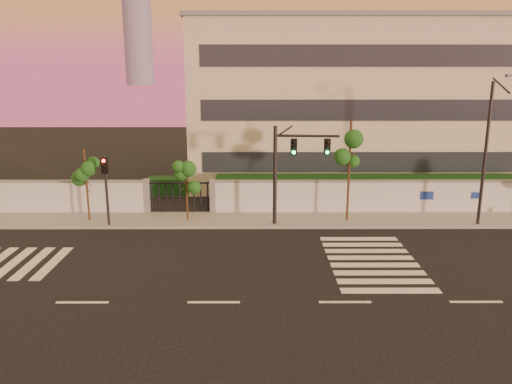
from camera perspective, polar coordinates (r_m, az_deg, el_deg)
ground at (r=19.48m, az=-4.85°, el=-12.46°), size 120.00×120.00×0.00m
sidewalk at (r=29.23m, az=-3.21°, el=-3.20°), size 60.00×3.00×0.15m
perimeter_wall at (r=30.40m, az=-2.90°, el=-0.58°), size 60.00×0.36×2.20m
hedge_row at (r=33.08m, az=-0.84°, el=0.17°), size 41.00×4.25×1.80m
institutional_building at (r=40.17m, az=10.68°, el=10.06°), size 24.40×12.40×12.25m
road_markings at (r=23.06m, az=-8.05°, el=-8.23°), size 57.00×7.62×0.02m
street_tree_c at (r=29.85m, az=-18.87°, el=2.51°), size 1.39×1.10×4.28m
street_tree_d at (r=28.56m, az=-7.93°, el=1.65°), size 1.32×1.05×3.61m
street_tree_e at (r=28.47m, az=10.74°, el=4.88°), size 1.59×1.26×5.87m
traffic_signal_main at (r=27.52m, az=3.69°, el=3.24°), size 3.58×0.45×5.66m
traffic_signal_secondary at (r=28.61m, az=-16.78°, el=1.06°), size 0.32×0.32×4.08m
streetlight_east at (r=29.82m, az=24.95°, el=4.67°), size 0.50×2.02×8.40m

